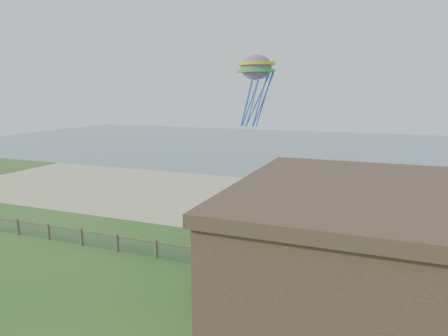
{
  "coord_description": "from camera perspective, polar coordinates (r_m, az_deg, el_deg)",
  "views": [
    {
      "loc": [
        10.01,
        -15.0,
        10.47
      ],
      "look_at": [
        0.92,
        8.0,
        5.87
      ],
      "focal_mm": 32.0,
      "sensor_mm": 36.0,
      "label": 1
    }
  ],
  "objects": [
    {
      "name": "chainlink_fence",
      "position": [
        25.29,
        -3.69,
        -12.58
      ],
      "size": [
        36.2,
        0.2,
        1.25
      ],
      "primitive_type": null,
      "color": "brown",
      "rests_on": "ground"
    },
    {
      "name": "ocean",
      "position": [
        82.29,
        14.42,
        2.89
      ],
      "size": [
        160.0,
        68.0,
        0.02
      ],
      "primitive_type": "cube",
      "color": "slate",
      "rests_on": "ground"
    },
    {
      "name": "octopus_kite",
      "position": [
        31.22,
        4.57,
        11.29
      ],
      "size": [
        3.07,
        2.26,
        6.07
      ],
      "primitive_type": null,
      "rotation": [
        0.0,
        0.0,
        -0.06
      ],
      "color": "#FE5228"
    },
    {
      "name": "ground",
      "position": [
        20.85,
        -11.15,
        -19.82
      ],
      "size": [
        160.0,
        160.0,
        0.0
      ],
      "primitive_type": "plane",
      "color": "#22541D",
      "rests_on": "ground"
    },
    {
      "name": "sand_beach",
      "position": [
        39.74,
        6.23,
        -4.8
      ],
      "size": [
        72.0,
        20.0,
        0.02
      ],
      "primitive_type": "cube",
      "color": "#C0B58B",
      "rests_on": "ground"
    },
    {
      "name": "motel_deck",
      "position": [
        22.66,
        27.98,
        -17.59
      ],
      "size": [
        15.0,
        2.0,
        0.5
      ],
      "primitive_type": "cube",
      "color": "brown",
      "rests_on": "ground"
    },
    {
      "name": "picnic_table",
      "position": [
        21.96,
        -1.77,
        -16.78
      ],
      "size": [
        2.14,
        1.8,
        0.79
      ],
      "primitive_type": null,
      "rotation": [
        0.0,
        0.0,
        -0.23
      ],
      "color": "brown",
      "rests_on": "ground"
    }
  ]
}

